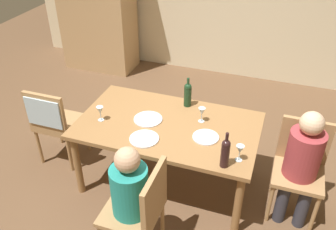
{
  "coord_description": "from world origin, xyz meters",
  "views": [
    {
      "loc": [
        0.92,
        -2.62,
        2.68
      ],
      "look_at": [
        0.0,
        0.0,
        0.83
      ],
      "focal_mm": 38.54,
      "sensor_mm": 36.0,
      "label": 1
    }
  ],
  "objects_px": {
    "person_man_bearded": "(302,160)",
    "chair_near": "(141,208)",
    "chair_left_end": "(52,118)",
    "wine_glass_centre": "(100,111)",
    "wine_bottle_dark_red": "(225,152)",
    "dinner_plate_guest_right": "(148,119)",
    "wine_glass_near_left": "(202,112)",
    "dinner_plate_host": "(144,139)",
    "chair_right_end": "(300,162)",
    "armoire_cabinet": "(96,0)",
    "person_woman_host": "(127,195)",
    "dining_table": "(168,131)",
    "wine_glass_near_right": "(240,150)",
    "wine_bottle_tall_green": "(188,94)",
    "dinner_plate_guest_left": "(206,137)"
  },
  "relations": [
    {
      "from": "person_woman_host",
      "to": "person_man_bearded",
      "type": "bearing_deg",
      "value": -55.8
    },
    {
      "from": "dining_table",
      "to": "wine_glass_near_right",
      "type": "xyz_separation_m",
      "value": [
        0.72,
        -0.3,
        0.19
      ]
    },
    {
      "from": "wine_glass_centre",
      "to": "dinner_plate_guest_right",
      "type": "bearing_deg",
      "value": 20.18
    },
    {
      "from": "armoire_cabinet",
      "to": "dining_table",
      "type": "bearing_deg",
      "value": -49.08
    },
    {
      "from": "wine_glass_near_left",
      "to": "wine_glass_near_right",
      "type": "height_order",
      "value": "same"
    },
    {
      "from": "wine_bottle_tall_green",
      "to": "wine_glass_near_left",
      "type": "relative_size",
      "value": 2.1
    },
    {
      "from": "person_woman_host",
      "to": "wine_glass_near_right",
      "type": "height_order",
      "value": "person_woman_host"
    },
    {
      "from": "chair_right_end",
      "to": "armoire_cabinet",
      "type": "bearing_deg",
      "value": -34.22
    },
    {
      "from": "person_man_bearded",
      "to": "chair_near",
      "type": "bearing_deg",
      "value": 36.75
    },
    {
      "from": "person_woman_host",
      "to": "wine_bottle_dark_red",
      "type": "height_order",
      "value": "person_woman_host"
    },
    {
      "from": "chair_left_end",
      "to": "person_woman_host",
      "type": "relative_size",
      "value": 0.84
    },
    {
      "from": "chair_right_end",
      "to": "dining_table",
      "type": "bearing_deg",
      "value": 4.06
    },
    {
      "from": "person_man_bearded",
      "to": "dinner_plate_guest_right",
      "type": "xyz_separation_m",
      "value": [
        -1.43,
        0.03,
        0.09
      ]
    },
    {
      "from": "dinner_plate_host",
      "to": "wine_bottle_tall_green",
      "type": "bearing_deg",
      "value": 73.51
    },
    {
      "from": "dinner_plate_host",
      "to": "dinner_plate_guest_left",
      "type": "bearing_deg",
      "value": 21.69
    },
    {
      "from": "armoire_cabinet",
      "to": "wine_glass_centre",
      "type": "xyz_separation_m",
      "value": [
        1.32,
        -2.4,
        -0.26
      ]
    },
    {
      "from": "chair_near",
      "to": "wine_glass_centre",
      "type": "relative_size",
      "value": 6.17
    },
    {
      "from": "wine_bottle_tall_green",
      "to": "dining_table",
      "type": "bearing_deg",
      "value": -101.88
    },
    {
      "from": "armoire_cabinet",
      "to": "chair_right_end",
      "type": "bearing_deg",
      "value": -34.22
    },
    {
      "from": "dinner_plate_guest_left",
      "to": "armoire_cabinet",
      "type": "bearing_deg",
      "value": 134.95
    },
    {
      "from": "chair_near",
      "to": "dinner_plate_host",
      "type": "height_order",
      "value": "chair_near"
    },
    {
      "from": "dinner_plate_host",
      "to": "dinner_plate_guest_right",
      "type": "distance_m",
      "value": 0.31
    },
    {
      "from": "armoire_cabinet",
      "to": "chair_right_end",
      "type": "relative_size",
      "value": 2.37
    },
    {
      "from": "dinner_plate_guest_left",
      "to": "dinner_plate_guest_right",
      "type": "relative_size",
      "value": 0.86
    },
    {
      "from": "armoire_cabinet",
      "to": "dinner_plate_guest_right",
      "type": "xyz_separation_m",
      "value": [
        1.75,
        -2.24,
        -0.36
      ]
    },
    {
      "from": "dinner_plate_host",
      "to": "chair_right_end",
      "type": "bearing_deg",
      "value": 15.88
    },
    {
      "from": "person_man_bearded",
      "to": "wine_glass_near_left",
      "type": "relative_size",
      "value": 7.51
    },
    {
      "from": "dinner_plate_guest_right",
      "to": "chair_near",
      "type": "bearing_deg",
      "value": -71.83
    },
    {
      "from": "chair_right_end",
      "to": "wine_glass_near_left",
      "type": "relative_size",
      "value": 6.17
    },
    {
      "from": "armoire_cabinet",
      "to": "dinner_plate_host",
      "type": "bearing_deg",
      "value": -54.29
    },
    {
      "from": "chair_near",
      "to": "wine_bottle_tall_green",
      "type": "height_order",
      "value": "wine_bottle_tall_green"
    },
    {
      "from": "wine_glass_near_right",
      "to": "wine_bottle_dark_red",
      "type": "bearing_deg",
      "value": -133.24
    },
    {
      "from": "chair_left_end",
      "to": "person_man_bearded",
      "type": "distance_m",
      "value": 2.46
    },
    {
      "from": "dining_table",
      "to": "dinner_plate_host",
      "type": "distance_m",
      "value": 0.33
    },
    {
      "from": "chair_left_end",
      "to": "dinner_plate_guest_right",
      "type": "distance_m",
      "value": 1.04
    },
    {
      "from": "person_woman_host",
      "to": "wine_bottle_tall_green",
      "type": "bearing_deg",
      "value": -4.75
    },
    {
      "from": "armoire_cabinet",
      "to": "chair_left_end",
      "type": "distance_m",
      "value": 2.53
    },
    {
      "from": "chair_near",
      "to": "wine_glass_centre",
      "type": "distance_m",
      "value": 1.06
    },
    {
      "from": "dining_table",
      "to": "wine_glass_centre",
      "type": "relative_size",
      "value": 11.39
    },
    {
      "from": "dinner_plate_guest_right",
      "to": "person_woman_host",
      "type": "bearing_deg",
      "value": -78.66
    },
    {
      "from": "armoire_cabinet",
      "to": "wine_glass_near_right",
      "type": "xyz_separation_m",
      "value": [
        2.67,
        -2.55,
        -0.26
      ]
    },
    {
      "from": "chair_near",
      "to": "dinner_plate_guest_right",
      "type": "height_order",
      "value": "chair_near"
    },
    {
      "from": "chair_right_end",
      "to": "person_woman_host",
      "type": "bearing_deg",
      "value": 37.58
    },
    {
      "from": "person_woman_host",
      "to": "chair_left_end",
      "type": "bearing_deg",
      "value": 57.91
    },
    {
      "from": "wine_glass_near_left",
      "to": "dinner_plate_guest_right",
      "type": "relative_size",
      "value": 0.54
    },
    {
      "from": "chair_left_end",
      "to": "wine_glass_near_right",
      "type": "bearing_deg",
      "value": -5.1
    },
    {
      "from": "chair_right_end",
      "to": "wine_bottle_dark_red",
      "type": "relative_size",
      "value": 2.82
    },
    {
      "from": "chair_near",
      "to": "person_woman_host",
      "type": "bearing_deg",
      "value": 90.0
    },
    {
      "from": "chair_left_end",
      "to": "wine_glass_centre",
      "type": "relative_size",
      "value": 6.17
    },
    {
      "from": "chair_near",
      "to": "wine_bottle_dark_red",
      "type": "distance_m",
      "value": 0.79
    }
  ]
}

